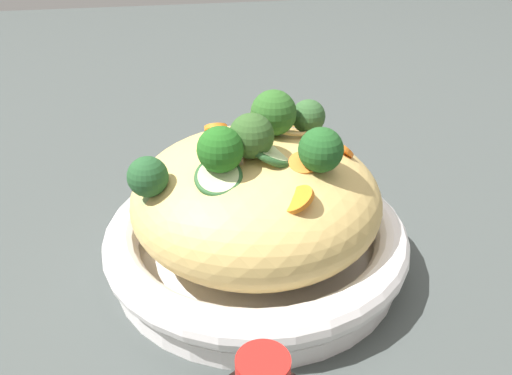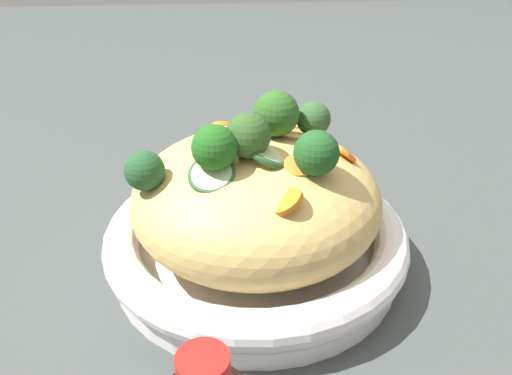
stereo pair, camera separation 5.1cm
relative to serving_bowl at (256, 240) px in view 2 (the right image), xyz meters
The scene contains 7 objects.
ground_plane 0.03m from the serving_bowl, ahead, with size 3.00×3.00×0.00m, color #3E4442.
serving_bowl is the anchor object (origin of this frame).
noodle_heap 0.05m from the serving_bowl, ahead, with size 0.25×0.25×0.13m.
broccoli_florets 0.12m from the serving_bowl, 97.40° to the right, with size 0.21×0.12×0.08m.
carrot_coins 0.11m from the serving_bowl, 25.90° to the right, with size 0.14×0.18×0.04m.
zucchini_slices 0.11m from the serving_bowl, 118.99° to the right, with size 0.10×0.08×0.03m.
chicken_chunks 0.11m from the serving_bowl, 105.62° to the left, with size 0.10×0.14×0.05m.
Camera 2 is at (-0.04, -0.44, 0.34)m, focal length 36.33 mm.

